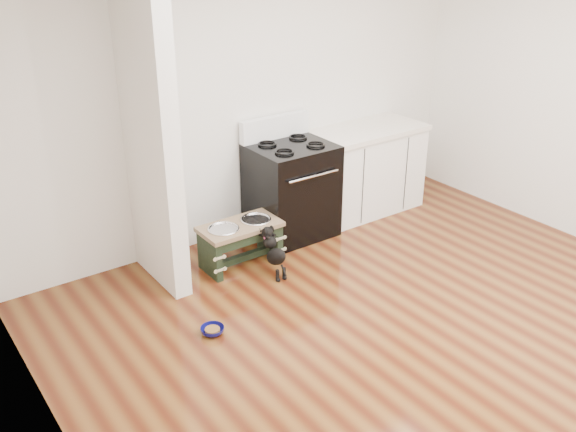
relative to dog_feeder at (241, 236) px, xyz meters
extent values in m
plane|color=#451A0C|center=(0.49, -1.90, -0.28)|extent=(5.00, 5.00, 0.00)
plane|color=silver|center=(0.49, 0.60, 1.07)|extent=(5.00, 0.00, 5.00)
plane|color=silver|center=(-2.01, -1.90, 1.07)|extent=(0.00, 5.00, 5.00)
cube|color=silver|center=(-0.68, 0.20, 1.07)|extent=(0.15, 0.80, 2.70)
cube|color=black|center=(0.74, 0.25, 0.18)|extent=(0.76, 0.65, 0.92)
cube|color=black|center=(0.74, -0.06, 0.12)|extent=(0.58, 0.02, 0.50)
cylinder|color=silver|center=(0.74, -0.10, 0.44)|extent=(0.56, 0.02, 0.02)
cube|color=white|center=(0.74, 0.53, 0.75)|extent=(0.76, 0.08, 0.22)
torus|color=black|center=(0.56, 0.11, 0.65)|extent=(0.18, 0.18, 0.02)
torus|color=black|center=(0.92, 0.11, 0.65)|extent=(0.18, 0.18, 0.02)
torus|color=black|center=(0.56, 0.39, 0.65)|extent=(0.18, 0.18, 0.02)
torus|color=black|center=(0.92, 0.39, 0.65)|extent=(0.18, 0.18, 0.02)
cube|color=white|center=(1.72, 0.28, 0.15)|extent=(1.20, 0.60, 0.86)
cube|color=beige|center=(1.72, 0.28, 0.60)|extent=(1.24, 0.64, 0.05)
cube|color=black|center=(1.72, 0.02, -0.23)|extent=(1.20, 0.06, 0.10)
cube|color=black|center=(-0.32, 0.01, -0.10)|extent=(0.06, 0.35, 0.36)
cube|color=black|center=(0.32, 0.01, -0.10)|extent=(0.06, 0.35, 0.36)
cube|color=black|center=(0.00, -0.15, 0.03)|extent=(0.57, 0.03, 0.09)
cube|color=black|center=(0.00, 0.01, -0.22)|extent=(0.57, 0.06, 0.06)
cube|color=brown|center=(0.00, 0.01, 0.09)|extent=(0.72, 0.39, 0.04)
cylinder|color=silver|center=(-0.17, 0.01, 0.10)|extent=(0.25, 0.25, 0.04)
cylinder|color=silver|center=(0.17, 0.01, 0.10)|extent=(0.25, 0.25, 0.04)
torus|color=silver|center=(-0.17, 0.01, 0.12)|extent=(0.28, 0.28, 0.02)
torus|color=silver|center=(0.17, 0.01, 0.12)|extent=(0.28, 0.28, 0.02)
cylinder|color=black|center=(0.09, -0.44, -0.23)|extent=(0.03, 0.03, 0.11)
cylinder|color=black|center=(0.16, -0.44, -0.23)|extent=(0.03, 0.03, 0.11)
sphere|color=black|center=(0.09, -0.45, -0.27)|extent=(0.04, 0.04, 0.04)
sphere|color=black|center=(0.16, -0.45, -0.27)|extent=(0.04, 0.04, 0.04)
ellipsoid|color=black|center=(0.13, -0.37, -0.08)|extent=(0.13, 0.29, 0.26)
sphere|color=black|center=(0.13, -0.28, 0.02)|extent=(0.12, 0.12, 0.12)
sphere|color=black|center=(0.13, -0.24, 0.10)|extent=(0.10, 0.10, 0.10)
sphere|color=black|center=(0.10, -0.17, 0.10)|extent=(0.04, 0.04, 0.04)
sphere|color=black|center=(0.16, -0.17, 0.10)|extent=(0.04, 0.04, 0.04)
cylinder|color=black|center=(0.13, -0.48, -0.17)|extent=(0.02, 0.08, 0.09)
torus|color=#E14279|center=(0.13, -0.26, 0.06)|extent=(0.10, 0.06, 0.09)
imported|color=#0B0B51|center=(-0.75, -0.79, -0.25)|extent=(0.23, 0.23, 0.06)
cylinder|color=brown|center=(-0.75, -0.79, -0.25)|extent=(0.12, 0.12, 0.02)
camera|label=1|loc=(-2.63, -4.41, 2.58)|focal=40.00mm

